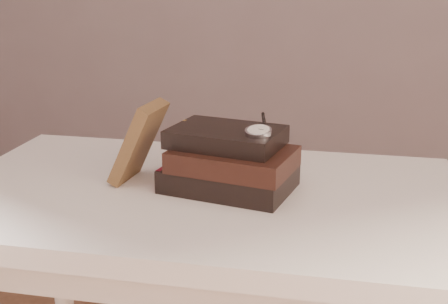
# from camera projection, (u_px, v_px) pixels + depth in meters

# --- Properties ---
(table) EXTENTS (1.00, 0.60, 0.75)m
(table) POSITION_uv_depth(u_px,v_px,m) (201.00, 232.00, 1.20)
(table) COLOR silver
(table) RESTS_ON ground
(book_stack) EXTENTS (0.27, 0.21, 0.12)m
(book_stack) POSITION_uv_depth(u_px,v_px,m) (230.00, 162.00, 1.16)
(book_stack) COLOR black
(book_stack) RESTS_ON table
(journal) EXTENTS (0.11, 0.11, 0.16)m
(journal) POSITION_uv_depth(u_px,v_px,m) (139.00, 142.00, 1.19)
(journal) COLOR #48301B
(journal) RESTS_ON table
(pocket_watch) EXTENTS (0.06, 0.15, 0.02)m
(pocket_watch) POSITION_uv_depth(u_px,v_px,m) (259.00, 130.00, 1.10)
(pocket_watch) COLOR silver
(pocket_watch) RESTS_ON book_stack
(eyeglasses) EXTENTS (0.12, 0.13, 0.05)m
(eyeglasses) POSITION_uv_depth(u_px,v_px,m) (207.00, 140.00, 1.26)
(eyeglasses) COLOR silver
(eyeglasses) RESTS_ON book_stack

